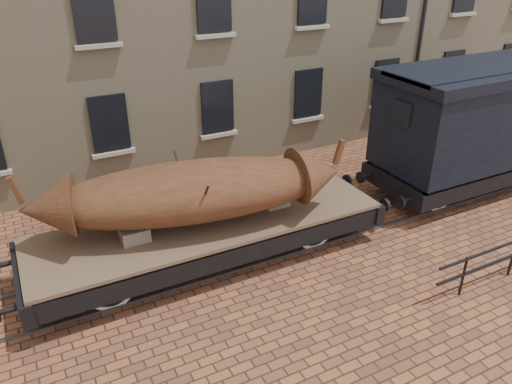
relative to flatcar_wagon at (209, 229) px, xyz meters
name	(u,v)px	position (x,y,z in m)	size (l,w,h in m)	color
ground	(261,245)	(1.41, 0.00, -0.89)	(90.00, 90.00, 0.00)	brown
rail_track	(261,244)	(1.41, 0.00, -0.86)	(30.00, 1.52, 0.06)	#59595E
flatcar_wagon	(209,229)	(0.00, 0.00, 0.00)	(9.46, 2.57, 1.43)	brown
iron_boat	(192,191)	(-0.38, 0.00, 1.11)	(7.39, 3.21, 1.74)	brown
goods_van	(484,113)	(8.93, 0.00, 1.56)	(7.55, 2.75, 3.90)	black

